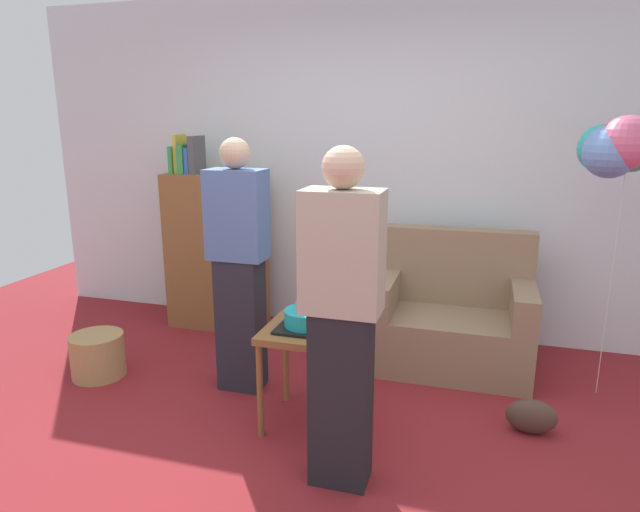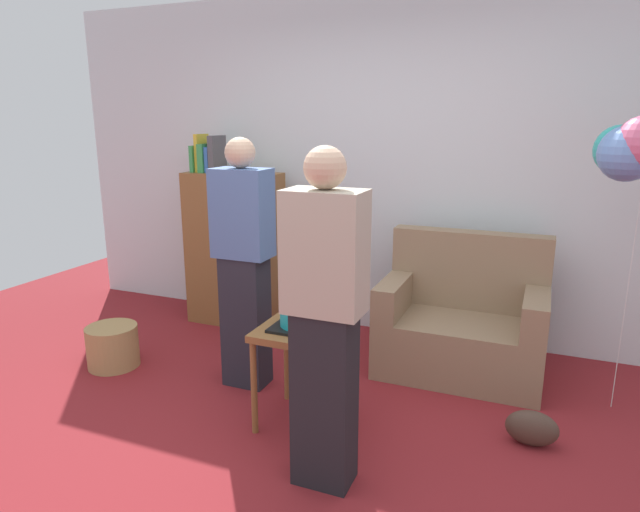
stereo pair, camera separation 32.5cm
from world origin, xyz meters
name	(u,v)px [view 1 (the left image)]	position (x,y,z in m)	size (l,w,h in m)	color
ground_plane	(296,463)	(0.00, 0.00, 0.00)	(8.00, 8.00, 0.00)	maroon
wall_back	(376,168)	(0.00, 2.05, 1.35)	(6.00, 0.10, 2.70)	silver
couch	(451,319)	(0.68, 1.46, 0.34)	(1.10, 0.70, 0.96)	#8C7054
bookshelf	(216,249)	(-1.28, 1.69, 0.67)	(0.80, 0.36, 1.61)	brown
side_table	(308,343)	(-0.06, 0.40, 0.50)	(0.48, 0.48, 0.59)	brown
birthday_cake	(307,319)	(-0.06, 0.40, 0.64)	(0.32, 0.32, 0.17)	black
person_blowing_candles	(239,266)	(-0.61, 0.71, 0.83)	(0.36, 0.22, 1.63)	#23232D
person_holding_cake	(342,321)	(0.25, -0.06, 0.83)	(0.36, 0.22, 1.63)	black
wicker_basket	(98,355)	(-1.64, 0.56, 0.15)	(0.36, 0.36, 0.30)	#A88451
handbag	(531,416)	(1.19, 0.65, 0.10)	(0.28, 0.14, 0.20)	#473328
balloon_bunch	(619,147)	(1.58, 1.26, 1.58)	(0.44, 0.42, 1.76)	silver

